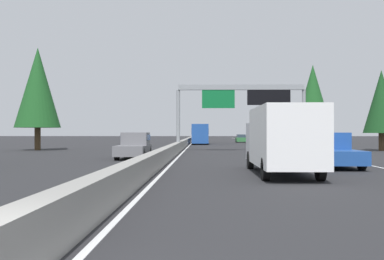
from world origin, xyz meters
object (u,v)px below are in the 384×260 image
(bus_far_left, at_px, (200,133))
(oncoming_near, at_px, (134,146))
(pickup_distant_a, at_px, (332,150))
(sign_gantry_overhead, at_px, (243,98))
(sedan_near_center, at_px, (241,139))
(conifer_right_near, at_px, (381,102))
(conifer_right_far, at_px, (271,111))
(minivan_far_center, at_px, (202,137))
(conifer_right_mid, at_px, (313,96))
(box_truck_mid_right, at_px, (281,138))
(conifer_left_near, at_px, (38,88))

(bus_far_left, xyz_separation_m, oncoming_near, (-40.89, 4.54, -0.80))
(pickup_distant_a, bearing_deg, sign_gantry_overhead, 8.52)
(sign_gantry_overhead, bearing_deg, sedan_near_center, -4.44)
(conifer_right_near, bearing_deg, conifer_right_far, 6.41)
(minivan_far_center, bearing_deg, conifer_right_far, -66.22)
(conifer_right_mid, bearing_deg, bus_far_left, 96.33)
(sedan_near_center, height_order, conifer_right_near, conifer_right_near)
(minivan_far_center, height_order, conifer_right_near, conifer_right_near)
(sign_gantry_overhead, xyz_separation_m, oncoming_near, (-12.40, 8.84, -4.29))
(conifer_right_near, xyz_separation_m, conifer_right_mid, (28.77, 0.13, 2.85))
(sedan_near_center, bearing_deg, sign_gantry_overhead, 175.56)
(bus_far_left, bearing_deg, conifer_right_far, -40.05)
(sign_gantry_overhead, bearing_deg, conifer_right_near, -82.93)
(sign_gantry_overhead, xyz_separation_m, pickup_distant_a, (-20.42, -3.06, -4.29))
(sign_gantry_overhead, relative_size, minivan_far_center, 2.54)
(oncoming_near, relative_size, conifer_right_mid, 0.44)
(minivan_far_center, bearing_deg, box_truck_mid_right, -176.76)
(oncoming_near, xyz_separation_m, conifer_right_far, (57.11, -18.18, 5.08))
(conifer_right_mid, relative_size, conifer_left_near, 1.20)
(sedan_near_center, xyz_separation_m, conifer_left_near, (-38.15, 24.32, 5.84))
(box_truck_mid_right, distance_m, pickup_distant_a, 5.89)
(sign_gantry_overhead, xyz_separation_m, conifer_left_near, (2.50, 21.16, 1.32))
(pickup_distant_a, height_order, conifer_right_near, conifer_right_near)
(box_truck_mid_right, height_order, conifer_right_far, conifer_right_far)
(conifer_left_near, bearing_deg, conifer_right_mid, -51.45)
(pickup_distant_a, distance_m, conifer_right_near, 25.13)
(conifer_right_mid, bearing_deg, box_truck_mid_right, 165.42)
(pickup_distant_a, bearing_deg, conifer_right_near, -26.59)
(box_truck_mid_right, xyz_separation_m, pickup_distant_a, (4.68, -3.51, -0.70))
(minivan_far_center, bearing_deg, bus_far_left, 178.67)
(sign_gantry_overhead, bearing_deg, oncoming_near, 144.49)
(minivan_far_center, bearing_deg, conifer_left_near, 154.79)
(minivan_far_center, bearing_deg, oncoming_near, 174.67)
(oncoming_near, relative_size, conifer_right_near, 0.68)
(box_truck_mid_right, distance_m, conifer_right_near, 30.76)
(sedan_near_center, xyz_separation_m, conifer_right_far, (4.07, -6.18, 5.31))
(conifer_right_mid, bearing_deg, conifer_right_near, -179.73)
(pickup_distant_a, height_order, conifer_right_far, conifer_right_far)
(sign_gantry_overhead, distance_m, oncoming_near, 15.82)
(box_truck_mid_right, height_order, conifer_right_near, conifer_right_near)
(box_truck_mid_right, bearing_deg, conifer_right_near, -28.54)
(conifer_right_mid, relative_size, conifer_right_far, 1.30)
(sedan_near_center, xyz_separation_m, oncoming_near, (-53.04, 12.00, 0.23))
(sign_gantry_overhead, bearing_deg, pickup_distant_a, -171.48)
(sign_gantry_overhead, relative_size, conifer_right_near, 1.55)
(sign_gantry_overhead, distance_m, sedan_near_center, 41.01)
(minivan_far_center, xyz_separation_m, conifer_left_near, (-36.32, 17.10, 5.57))
(oncoming_near, relative_size, conifer_right_far, 0.57)
(conifer_right_mid, bearing_deg, sedan_near_center, 47.06)
(box_truck_mid_right, relative_size, bus_far_left, 0.74)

